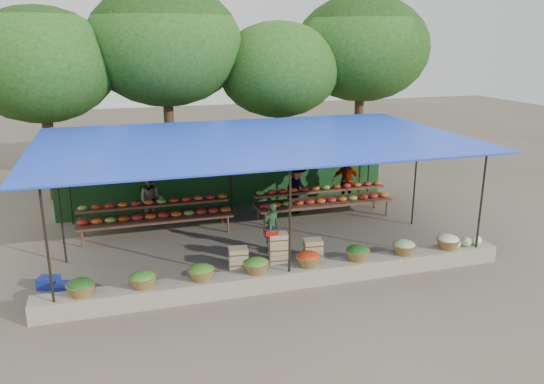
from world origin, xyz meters
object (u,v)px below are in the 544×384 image
object	(u,v)px
blue_crate_back	(49,283)
weighing_scale	(271,231)
vendor_seated	(271,227)
blue_crate_front	(67,291)
crate_counter	(277,251)

from	to	relation	value
blue_crate_back	weighing_scale	bearing A→B (deg)	16.86
blue_crate_back	vendor_seated	bearing A→B (deg)	25.71
blue_crate_front	blue_crate_back	bearing A→B (deg)	147.35
crate_counter	blue_crate_back	xyz separation A→B (m)	(-5.21, 0.16, -0.18)
weighing_scale	blue_crate_back	size ratio (longest dim) A/B	0.80
blue_crate_front	weighing_scale	bearing A→B (deg)	25.64
vendor_seated	crate_counter	bearing A→B (deg)	63.44
crate_counter	blue_crate_front	world-z (taller)	crate_counter
weighing_scale	vendor_seated	bearing A→B (deg)	72.31
vendor_seated	blue_crate_front	world-z (taller)	vendor_seated
weighing_scale	vendor_seated	distance (m)	0.88
crate_counter	blue_crate_front	xyz separation A→B (m)	(-4.79, -0.40, -0.16)
vendor_seated	blue_crate_back	distance (m)	5.37
blue_crate_front	blue_crate_back	world-z (taller)	blue_crate_front
vendor_seated	blue_crate_back	world-z (taller)	vendor_seated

